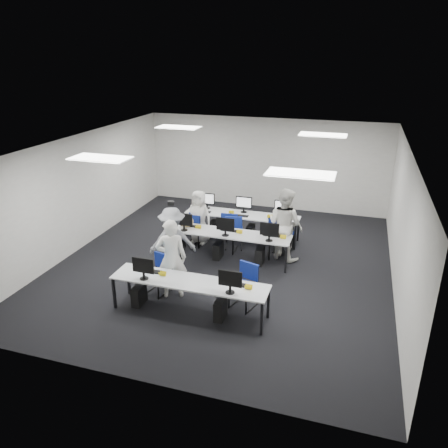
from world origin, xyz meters
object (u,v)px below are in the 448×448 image
(student_1, at_px, (284,224))
(photographer, at_px, (172,241))
(chair_0, at_px, (158,281))
(chair_7, at_px, (283,241))
(student_3, at_px, (285,228))
(chair_2, at_px, (194,235))
(desk_front, at_px, (189,283))
(chair_5, at_px, (196,233))
(chair_3, at_px, (227,239))
(student_2, at_px, (199,217))
(chair_4, at_px, (277,245))
(student_0, at_px, (171,259))
(chair_1, at_px, (244,294))
(desk_mid, at_px, (227,235))
(chair_6, at_px, (234,237))

(student_1, distance_m, photographer, 2.86)
(chair_0, height_order, student_1, student_1)
(chair_7, xyz_separation_m, student_3, (0.06, -0.20, 0.45))
(chair_2, bearing_deg, student_1, -3.08)
(chair_0, xyz_separation_m, chair_7, (2.24, 2.95, 0.02))
(desk_front, distance_m, chair_7, 3.75)
(chair_2, relative_size, chair_5, 0.99)
(chair_3, xyz_separation_m, student_3, (1.50, 0.18, 0.45))
(student_1, bearing_deg, student_2, 16.92)
(chair_0, distance_m, chair_4, 3.36)
(photographer, bearing_deg, student_0, 87.55)
(student_2, bearing_deg, chair_1, -47.77)
(student_2, relative_size, student_3, 0.99)
(chair_0, distance_m, chair_7, 3.71)
(chair_5, relative_size, chair_7, 0.91)
(chair_4, distance_m, chair_7, 0.38)
(chair_4, bearing_deg, student_2, 157.39)
(desk_mid, height_order, chair_3, chair_3)
(chair_5, distance_m, chair_6, 1.09)
(chair_2, xyz_separation_m, chair_5, (-0.01, 0.14, 0.00))
(desk_mid, relative_size, chair_6, 3.34)
(chair_0, distance_m, chair_6, 2.95)
(desk_front, relative_size, chair_4, 3.33)
(student_3, height_order, photographer, photographer)
(chair_1, xyz_separation_m, chair_7, (0.30, 2.94, 0.01))
(photographer, bearing_deg, chair_3, -141.94)
(chair_7, bearing_deg, student_0, -116.94)
(desk_mid, distance_m, chair_3, 0.67)
(chair_5, xyz_separation_m, student_3, (2.47, -0.03, 0.48))
(chair_3, height_order, student_1, student_1)
(chair_2, bearing_deg, student_3, 1.20)
(chair_6, relative_size, chair_7, 1.00)
(student_3, bearing_deg, photographer, -139.06)
(photographer, bearing_deg, chair_7, -163.25)
(desk_front, height_order, chair_4, chair_4)
(student_1, bearing_deg, chair_7, -57.62)
(chair_3, height_order, chair_5, chair_3)
(chair_5, xyz_separation_m, student_2, (0.09, 0.06, 0.47))
(chair_4, height_order, student_2, student_2)
(desk_mid, relative_size, chair_0, 3.65)
(desk_mid, xyz_separation_m, chair_0, (-0.97, -2.05, -0.40))
(chair_1, bearing_deg, desk_front, -132.63)
(desk_mid, distance_m, chair_6, 0.85)
(desk_front, height_order, chair_2, chair_2)
(chair_4, xyz_separation_m, student_0, (-1.78, -2.62, 0.59))
(desk_mid, height_order, student_1, student_1)
(desk_mid, relative_size, chair_7, 3.35)
(student_0, bearing_deg, chair_3, -124.40)
(chair_3, relative_size, student_3, 0.64)
(chair_6, xyz_separation_m, chair_7, (1.33, 0.15, -0.00))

